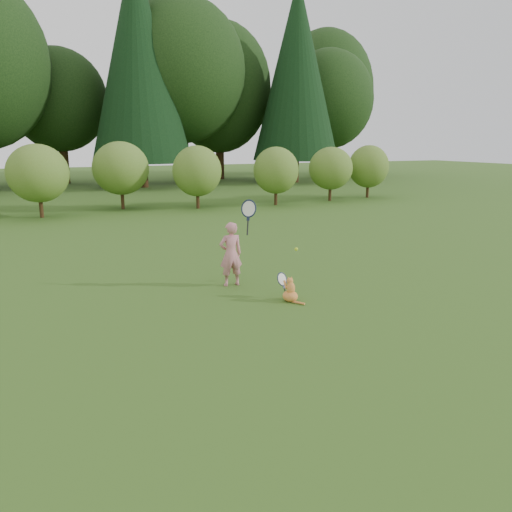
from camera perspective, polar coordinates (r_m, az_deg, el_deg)
name	(u,v)px	position (r m, az deg, el deg)	size (l,w,h in m)	color
ground	(264,307)	(8.55, 0.91, -5.81)	(100.00, 100.00, 0.00)	#2B5818
shrub_row	(130,176)	(20.69, -14.25, 8.87)	(28.00, 3.00, 2.80)	#546F22
woodland_backdrop	(92,52)	(30.92, -18.21, 21.25)	(48.00, 10.00, 15.00)	black
child	(231,253)	(9.63, -2.83, 0.40)	(0.73, 0.48, 1.87)	#CF7C87
cat	(290,289)	(8.80, 3.90, -3.73)	(0.31, 0.63, 0.59)	#C17B25
tennis_ball	(296,249)	(9.89, 4.62, 0.79)	(0.07, 0.07, 0.07)	#C3DA19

